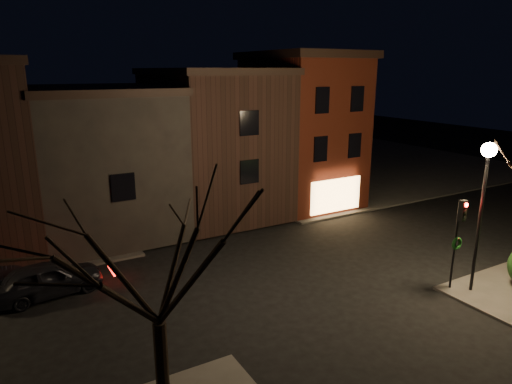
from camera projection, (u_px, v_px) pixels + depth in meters
ground at (277, 271)px, 22.01m from camera, size 120.00×120.00×0.00m
sidewalk_far_right at (336, 161)px, 48.35m from camera, size 30.00×30.00×0.12m
corner_building at (302, 128)px, 32.39m from camera, size 6.50×8.50×10.50m
row_building_a at (213, 141)px, 30.28m from camera, size 7.30×10.30×9.40m
row_building_b at (101, 159)px, 26.93m from camera, size 7.80×10.30×8.40m
street_lamp_near at (486, 177)px, 18.61m from camera, size 0.60×0.60×6.48m
traffic_signal at (459, 231)px, 19.35m from camera, size 0.58×0.38×4.05m
bare_tree_left at (154, 242)px, 10.90m from camera, size 5.60×5.60×7.50m
parked_car_a at (47, 279)px, 19.49m from camera, size 4.66×2.33×1.52m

